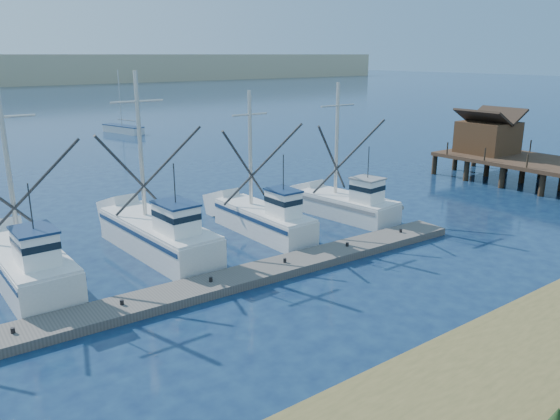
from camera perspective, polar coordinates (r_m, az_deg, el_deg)
The scene contains 5 objects.
ground at distance 26.41m, azimuth 16.68°, elevation -7.04°, with size 500.00×500.00×0.00m, color #0D1C3C.
floating_dock at distance 24.46m, azimuth -7.22°, elevation -7.85°, with size 29.32×1.95×0.39m, color #56524D.
timber_pier at distance 47.78m, azimuth 24.37°, elevation 5.58°, with size 7.00×20.00×8.00m.
trawler_fleet at distance 28.01m, azimuth -13.77°, elevation -3.35°, with size 28.90×9.00×9.24m.
sailboat_near at distance 75.67m, azimuth -16.07°, elevation 8.12°, with size 3.31×7.02×8.10m.
Camera 1 is at (-19.99, -14.06, 10.02)m, focal length 35.00 mm.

